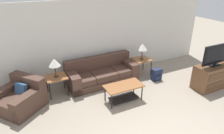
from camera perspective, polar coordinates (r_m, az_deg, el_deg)
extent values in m
cube|color=silver|center=(6.70, -5.02, 7.86)|extent=(9.00, 0.06, 2.60)
cube|color=#4C3328|center=(6.61, -2.71, -3.53)|extent=(2.31, 0.97, 0.22)
cube|color=#4C3328|center=(6.25, -9.00, -3.43)|extent=(0.77, 0.84, 0.20)
cube|color=#4C3328|center=(6.50, -2.67, -1.97)|extent=(0.77, 0.84, 0.20)
cube|color=#4C3328|center=(6.82, 3.12, -0.61)|extent=(0.77, 0.84, 0.20)
cube|color=#4C3328|center=(6.66, -4.01, 1.52)|extent=(2.30, 0.32, 0.40)
cube|color=#4C3328|center=(6.22, -11.14, -4.07)|extent=(0.30, 0.92, 0.58)
cube|color=#4C3328|center=(6.97, 4.73, -0.37)|extent=(0.30, 0.92, 0.58)
cube|color=#4C3328|center=(5.88, -24.97, -8.99)|extent=(1.47, 1.48, 0.40)
cube|color=#4C3328|center=(5.90, -22.89, -3.96)|extent=(0.86, 0.99, 0.40)
cube|color=#4C3328|center=(6.13, -27.60, -7.28)|extent=(0.97, 0.85, 0.56)
cube|color=#4C3328|center=(5.57, -22.36, -9.48)|extent=(0.97, 0.85, 0.56)
cube|color=#33567F|center=(5.80, -24.56, -5.91)|extent=(0.36, 0.38, 0.36)
cube|color=#935B33|center=(5.53, 3.38, -5.43)|extent=(1.07, 0.54, 0.04)
cylinder|color=black|center=(5.31, -0.07, -9.86)|extent=(0.03, 0.03, 0.44)
cylinder|color=black|center=(5.73, 8.54, -7.34)|extent=(0.03, 0.03, 0.44)
cylinder|color=black|center=(5.63, -2.00, -7.67)|extent=(0.03, 0.03, 0.44)
cylinder|color=black|center=(6.02, 6.27, -5.46)|extent=(0.03, 0.03, 0.44)
cube|color=black|center=(5.73, 3.28, -8.73)|extent=(0.80, 0.38, 0.02)
cube|color=#935B33|center=(5.99, -15.66, -2.80)|extent=(0.59, 0.56, 0.03)
cylinder|color=black|center=(5.89, -17.27, -6.74)|extent=(0.03, 0.03, 0.55)
cylinder|color=black|center=(5.96, -12.46, -5.74)|extent=(0.03, 0.03, 0.55)
cylinder|color=black|center=(6.30, -18.08, -4.66)|extent=(0.03, 0.03, 0.55)
cylinder|color=black|center=(6.37, -13.59, -3.75)|extent=(0.03, 0.03, 0.55)
cube|color=#935B33|center=(7.04, 8.46, 2.14)|extent=(0.59, 0.56, 0.03)
cylinder|color=black|center=(6.85, 7.67, -1.15)|extent=(0.03, 0.03, 0.55)
cylinder|color=black|center=(7.12, 11.09, -0.33)|extent=(0.03, 0.03, 0.55)
cylinder|color=black|center=(7.21, 5.57, 0.34)|extent=(0.03, 0.03, 0.55)
cylinder|color=black|center=(7.47, 8.91, 1.06)|extent=(0.03, 0.03, 0.55)
cylinder|color=#472D1E|center=(5.98, -15.68, -2.59)|extent=(0.14, 0.14, 0.02)
cylinder|color=#472D1E|center=(5.90, -15.87, -1.12)|extent=(0.04, 0.04, 0.32)
cone|color=white|center=(5.80, -16.18, 1.29)|extent=(0.33, 0.33, 0.22)
cylinder|color=#472D1E|center=(7.03, 8.47, 2.32)|extent=(0.14, 0.14, 0.02)
cylinder|color=#472D1E|center=(6.97, 8.55, 3.61)|extent=(0.04, 0.04, 0.32)
cone|color=white|center=(6.88, 8.70, 5.71)|extent=(0.33, 0.33, 0.22)
cube|color=brown|center=(6.94, 26.59, -2.42)|extent=(1.17, 0.55, 0.75)
cube|color=#533621|center=(6.73, 28.69, -2.11)|extent=(1.03, 0.01, 0.21)
cube|color=#533621|center=(6.86, 28.18, -4.36)|extent=(1.03, 0.01, 0.21)
cube|color=black|center=(6.79, 27.20, 0.49)|extent=(0.38, 0.20, 0.02)
cube|color=black|center=(6.78, 27.26, 0.76)|extent=(0.06, 0.04, 0.05)
cube|color=black|center=(6.67, 27.80, 3.30)|extent=(1.09, 0.05, 0.60)
cube|color=black|center=(6.65, 27.98, 3.22)|extent=(1.00, 0.01, 0.53)
cube|color=#1E2847|center=(6.88, 12.61, -2.09)|extent=(0.33, 0.18, 0.40)
cube|color=#1E2847|center=(6.84, 13.12, -3.06)|extent=(0.25, 0.05, 0.16)
cylinder|color=#1E2847|center=(6.90, 11.45, -1.73)|extent=(0.02, 0.02, 0.30)
cylinder|color=#1E2847|center=(7.00, 12.65, -1.42)|extent=(0.02, 0.02, 0.30)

